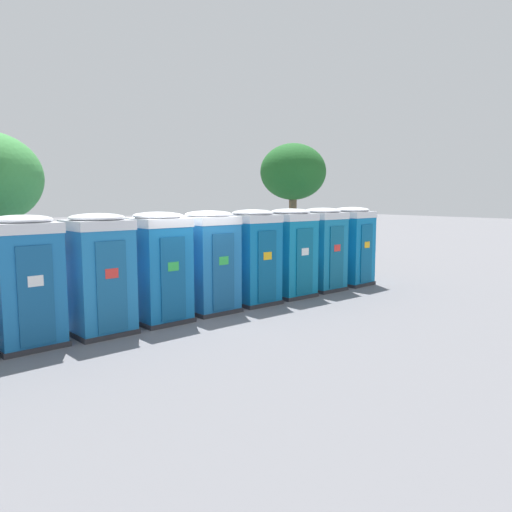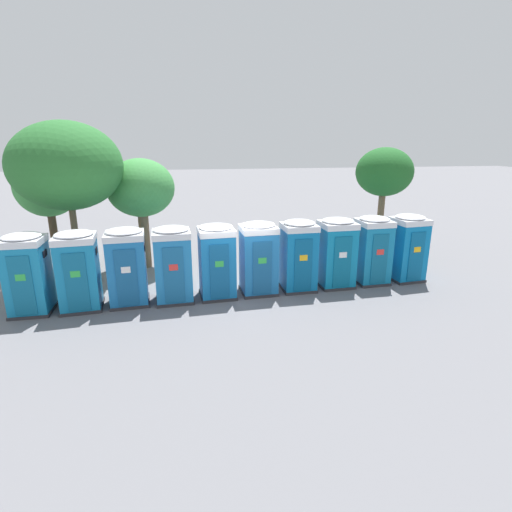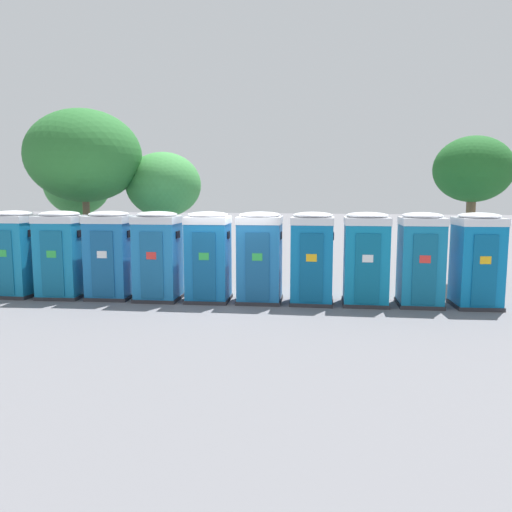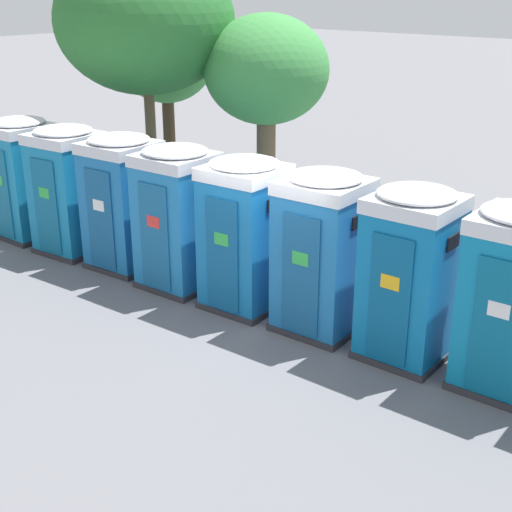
# 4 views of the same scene
# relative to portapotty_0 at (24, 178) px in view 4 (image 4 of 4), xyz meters

# --- Properties ---
(ground_plane) EXTENTS (120.00, 120.00, 0.00)m
(ground_plane) POSITION_rel_portapotty_0_xyz_m (6.53, 0.60, -1.28)
(ground_plane) COLOR slate
(portapotty_0) EXTENTS (1.21, 1.24, 2.54)m
(portapotty_0) POSITION_rel_portapotty_0_xyz_m (0.00, 0.00, 0.00)
(portapotty_0) COLOR #2D2D33
(portapotty_0) RESTS_ON ground
(portapotty_1) EXTENTS (1.34, 1.32, 2.54)m
(portapotty_1) POSITION_rel_portapotty_0_xyz_m (1.46, 0.06, -0.00)
(portapotty_1) COLOR #2D2D33
(portapotty_1) RESTS_ON ground
(portapotty_2) EXTENTS (1.33, 1.30, 2.54)m
(portapotty_2) POSITION_rel_portapotty_0_xyz_m (2.91, 0.24, -0.00)
(portapotty_2) COLOR #2D2D33
(portapotty_2) RESTS_ON ground
(portapotty_3) EXTENTS (1.30, 1.27, 2.54)m
(portapotty_3) POSITION_rel_portapotty_0_xyz_m (4.36, 0.25, -0.00)
(portapotty_3) COLOR #2D2D33
(portapotty_3) RESTS_ON ground
(portapotty_4) EXTENTS (1.28, 1.28, 2.54)m
(portapotty_4) POSITION_rel_portapotty_0_xyz_m (5.82, 0.37, -0.00)
(portapotty_4) COLOR #2D2D33
(portapotty_4) RESTS_ON ground
(portapotty_5) EXTENTS (1.29, 1.27, 2.54)m
(portapotty_5) POSITION_rel_portapotty_0_xyz_m (7.27, 0.51, -0.00)
(portapotty_5) COLOR #2D2D33
(portapotty_5) RESTS_ON ground
(portapotty_6) EXTENTS (1.22, 1.24, 2.54)m
(portapotty_6) POSITION_rel_portapotty_0_xyz_m (8.72, 0.60, -0.00)
(portapotty_6) COLOR #2D2D33
(portapotty_6) RESTS_ON ground
(street_tree_0) EXTENTS (2.70, 2.70, 4.51)m
(street_tree_0) POSITION_rel_portapotty_0_xyz_m (3.07, 4.21, 2.01)
(street_tree_0) COLOR brown
(street_tree_0) RESTS_ON ground
(street_tree_1) EXTENTS (3.91, 3.91, 5.89)m
(street_tree_1) POSITION_rel_portapotty_0_xyz_m (0.71, 2.93, 3.02)
(street_tree_1) COLOR brown
(street_tree_1) RESTS_ON ground
(street_tree_3) EXTENTS (2.50, 2.50, 4.63)m
(street_tree_3) POSITION_rel_portapotty_0_xyz_m (-0.61, 4.69, 2.10)
(street_tree_3) COLOR #4C3826
(street_tree_3) RESTS_ON ground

